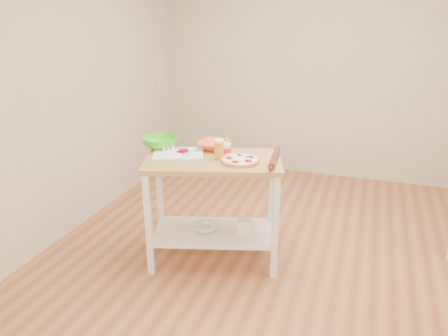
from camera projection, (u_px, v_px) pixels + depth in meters
name	position (u px, v px, depth m)	size (l,w,h in m)	color
room_shell	(286.00, 104.00, 3.21)	(4.04, 4.54, 2.74)	#A8653E
prep_island	(213.00, 189.00, 3.52)	(1.19, 0.86, 0.90)	#B28749
pizza	(240.00, 160.00, 3.35)	(0.30, 0.30, 0.05)	tan
cutting_board	(178.00, 153.00, 3.54)	(0.48, 0.42, 0.04)	white
spatula	(190.00, 153.00, 3.52)	(0.10, 0.15, 0.01)	#3ADBCD
knife	(164.00, 148.00, 3.63)	(0.26, 0.11, 0.01)	silver
orange_bowl	(215.00, 145.00, 3.66)	(0.27, 0.27, 0.07)	#E94E26
green_bowl	(160.00, 143.00, 3.69)	(0.29, 0.29, 0.09)	#3DC519
beer_pint	(219.00, 149.00, 3.41)	(0.08, 0.08, 0.16)	orange
yogurt_tub	(225.00, 150.00, 3.48)	(0.09, 0.09, 0.19)	white
rolling_pin	(274.00, 158.00, 3.38)	(0.05, 0.05, 0.42)	#5F2B15
shelf_glass_bowl	(205.00, 227.00, 3.64)	(0.20, 0.20, 0.06)	silver
shelf_bin	(244.00, 225.00, 3.63)	(0.11, 0.11, 0.11)	white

